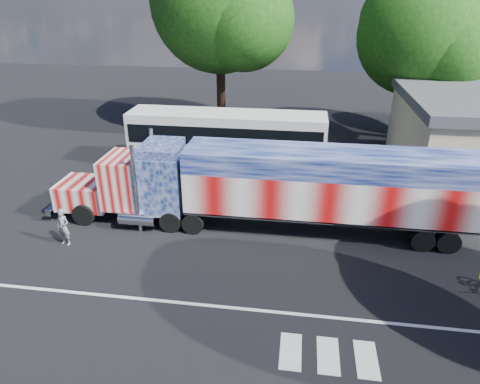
# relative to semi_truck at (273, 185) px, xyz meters

# --- Properties ---
(ground) EXTENTS (100.00, 100.00, 0.00)m
(ground) POSITION_rel_semi_truck_xyz_m (-1.57, -3.21, -2.25)
(ground) COLOR black
(lane_markings) EXTENTS (30.00, 2.67, 0.01)m
(lane_markings) POSITION_rel_semi_truck_xyz_m (0.14, -6.98, -2.25)
(lane_markings) COLOR silver
(lane_markings) RESTS_ON ground
(semi_truck) EXTENTS (20.53, 3.24, 4.38)m
(semi_truck) POSITION_rel_semi_truck_xyz_m (0.00, 0.00, 0.00)
(semi_truck) COLOR black
(semi_truck) RESTS_ON ground
(coach_bus) EXTENTS (12.59, 2.93, 3.66)m
(coach_bus) POSITION_rel_semi_truck_xyz_m (-3.56, 7.52, -0.35)
(coach_bus) COLOR silver
(coach_bus) RESTS_ON ground
(woman) EXTENTS (0.73, 0.56, 1.79)m
(woman) POSITION_rel_semi_truck_xyz_m (-9.30, -2.96, -1.36)
(woman) COLOR slate
(woman) RESTS_ON ground
(tree_ne_a) EXTENTS (9.15, 8.72, 12.15)m
(tree_ne_a) POSITION_rel_semi_truck_xyz_m (9.25, 15.57, 5.48)
(tree_ne_a) COLOR black
(tree_ne_a) RESTS_ON ground
(tree_n_mid) EXTENTS (10.86, 10.34, 15.00)m
(tree_n_mid) POSITION_rel_semi_truck_xyz_m (-5.27, 15.70, 7.51)
(tree_n_mid) COLOR black
(tree_n_mid) RESTS_ON ground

